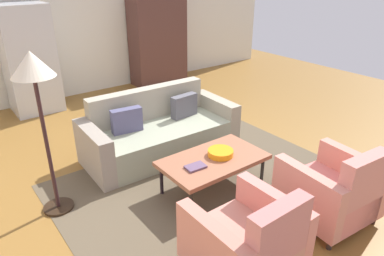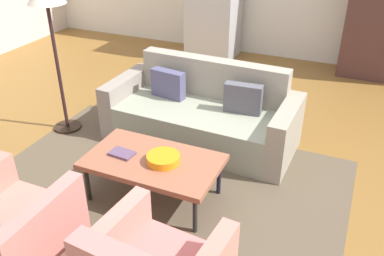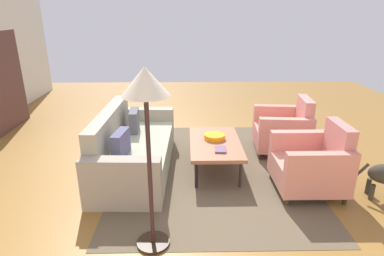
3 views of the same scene
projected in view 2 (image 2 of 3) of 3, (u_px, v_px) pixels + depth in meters
ground_plane at (211, 166)px, 4.31m from camera, size 11.30×11.30×0.00m
area_rug at (157, 193)px, 3.92m from camera, size 3.40×2.60×0.01m
couch at (203, 115)px, 4.68m from camera, size 2.13×0.97×0.86m
coffee_table at (153, 163)px, 3.69m from camera, size 1.20×0.70×0.41m
armchair_left at (3, 231)px, 2.99m from camera, size 0.80×0.80×0.88m
fruit_bowl at (163, 159)px, 3.62m from camera, size 0.30×0.30×0.07m
book_stack at (122, 153)px, 3.74m from camera, size 0.23×0.16×0.02m
refrigerator at (214, 1)px, 6.82m from camera, size 0.80×0.73×1.85m
floor_lamp at (48, 7)px, 4.30m from camera, size 0.40×0.40×1.72m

